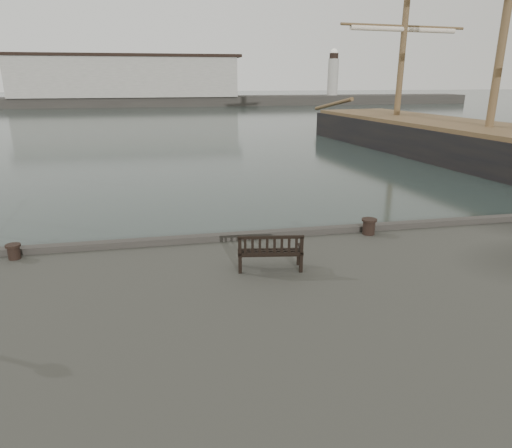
{
  "coord_description": "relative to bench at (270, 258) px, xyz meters",
  "views": [
    {
      "loc": [
        -1.12,
        -12.57,
        6.08
      ],
      "look_at": [
        1.31,
        -0.5,
        2.1
      ],
      "focal_mm": 32.0,
      "sensor_mm": 36.0,
      "label": 1
    }
  ],
  "objects": [
    {
      "name": "ground",
      "position": [
        -1.26,
        2.49,
        -1.85
      ],
      "size": [
        400.0,
        400.0,
        0.0
      ],
      "primitive_type": "plane",
      "color": "black",
      "rests_on": "ground"
    },
    {
      "name": "breakwater",
      "position": [
        -5.82,
        94.49,
        2.45
      ],
      "size": [
        140.0,
        9.5,
        12.2
      ],
      "color": "#383530",
      "rests_on": "ground"
    },
    {
      "name": "bench",
      "position": [
        0.0,
        0.0,
        0.0
      ],
      "size": [
        1.64,
        0.78,
        0.91
      ],
      "rotation": [
        0.0,
        0.0,
        -0.15
      ],
      "color": "black",
      "rests_on": "quay"
    },
    {
      "name": "bollard_left",
      "position": [
        -6.38,
        1.97,
        -0.09
      ],
      "size": [
        0.48,
        0.48,
        0.4
      ],
      "primitive_type": "cylinder",
      "rotation": [
        0.0,
        0.0,
        0.34
      ],
      "color": "black",
      "rests_on": "quay"
    },
    {
      "name": "bollard_right",
      "position": [
        3.51,
        1.98,
        -0.05
      ],
      "size": [
        0.51,
        0.51,
        0.48
      ],
      "primitive_type": "cylinder",
      "rotation": [
        0.0,
        0.0,
        -0.12
      ],
      "color": "black",
      "rests_on": "quay"
    },
    {
      "name": "tall_ship_main",
      "position": [
        20.59,
        19.22,
        -1.09
      ],
      "size": [
        12.88,
        40.44,
        29.82
      ],
      "rotation": [
        0.0,
        0.0,
        0.13
      ],
      "color": "black",
      "rests_on": "ground"
    }
  ]
}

